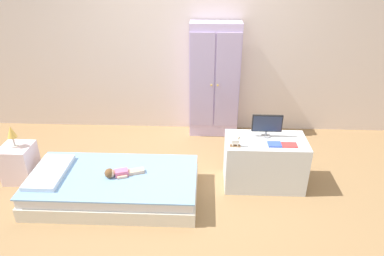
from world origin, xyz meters
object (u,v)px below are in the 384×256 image
(doll, at_px, (117,173))
(tv_stand, at_px, (264,162))
(wardrobe, at_px, (214,81))
(bed, at_px, (114,186))
(book_red, at_px, (289,145))
(book_blue, at_px, (275,144))
(table_lamp, at_px, (11,133))
(rocking_horse_toy, at_px, (236,141))
(tv_monitor, at_px, (267,124))
(nightstand, at_px, (20,163))

(doll, distance_m, tv_stand, 1.53)
(wardrobe, bearing_deg, bed, -125.08)
(wardrobe, relative_size, book_red, 9.53)
(book_red, bearing_deg, book_blue, 180.00)
(table_lamp, bearing_deg, rocking_horse_toy, -2.84)
(doll, height_order, tv_monitor, tv_monitor)
(tv_stand, xyz_separation_m, rocking_horse_toy, (-0.32, -0.14, 0.33))
(tv_stand, bearing_deg, tv_monitor, 88.92)
(nightstand, height_order, rocking_horse_toy, rocking_horse_toy)
(nightstand, height_order, tv_stand, tv_stand)
(nightstand, distance_m, book_red, 2.88)
(nightstand, bearing_deg, book_blue, -1.56)
(table_lamp, distance_m, tv_monitor, 2.66)
(table_lamp, distance_m, wardrobe, 2.44)
(wardrobe, bearing_deg, table_lamp, -150.77)
(rocking_horse_toy, bearing_deg, tv_monitor, 34.17)
(tv_monitor, relative_size, rocking_horse_toy, 2.46)
(book_red, bearing_deg, nightstand, 178.51)
(doll, bearing_deg, tv_stand, 11.60)
(bed, height_order, book_red, book_red)
(table_lamp, xyz_separation_m, rocking_horse_toy, (2.33, -0.12, 0.02))
(tv_monitor, bearing_deg, book_blue, -71.21)
(tv_stand, height_order, book_red, book_red)
(bed, distance_m, nightstand, 1.14)
(book_blue, bearing_deg, book_red, 0.00)
(doll, distance_m, tv_monitor, 1.60)
(nightstand, distance_m, book_blue, 2.74)
(doll, bearing_deg, tv_monitor, 14.38)
(tv_stand, relative_size, book_blue, 6.31)
(doll, relative_size, wardrobe, 0.26)
(tv_monitor, bearing_deg, nightstand, -177.73)
(bed, distance_m, wardrobe, 1.89)
(book_blue, height_order, book_red, book_blue)
(bed, distance_m, book_blue, 1.68)
(wardrobe, bearing_deg, rocking_horse_toy, -81.26)
(bed, distance_m, tv_stand, 1.59)
(tv_monitor, bearing_deg, doll, -165.62)
(nightstand, bearing_deg, wardrobe, 29.23)
(wardrobe, distance_m, tv_monitor, 1.21)
(rocking_horse_toy, bearing_deg, nightstand, 177.16)
(doll, bearing_deg, book_blue, 7.52)
(bed, relative_size, tv_stand, 2.02)
(rocking_horse_toy, bearing_deg, wardrobe, 98.74)
(doll, height_order, book_blue, book_blue)
(nightstand, relative_size, tv_monitor, 1.33)
(doll, bearing_deg, rocking_horse_toy, 7.97)
(table_lamp, xyz_separation_m, book_red, (2.86, -0.07, -0.04))
(doll, relative_size, nightstand, 0.93)
(doll, height_order, rocking_horse_toy, rocking_horse_toy)
(bed, relative_size, table_lamp, 6.98)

